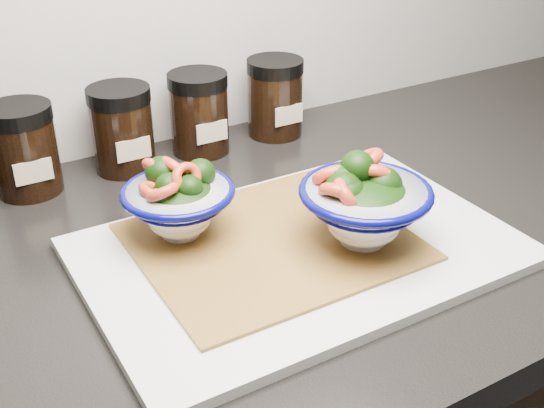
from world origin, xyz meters
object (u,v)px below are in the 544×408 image
bowl_left (178,201)px  spice_jar_c (122,129)px  bowl_right (363,203)px  spice_jar_d (199,113)px  cutting_board (300,251)px  spice_jar_e (275,97)px  spice_jar_b (24,149)px

bowl_left → spice_jar_c: (0.01, 0.21, 0.00)m
bowl_right → spice_jar_d: (-0.03, 0.32, -0.00)m
cutting_board → spice_jar_e: 0.33m
bowl_left → spice_jar_c: 0.21m
spice_jar_d → bowl_right: bearing=-83.9°
bowl_left → bowl_right: size_ratio=0.87×
bowl_left → spice_jar_e: size_ratio=1.07×
bowl_left → spice_jar_e: 0.33m
spice_jar_b → spice_jar_c: (0.13, 0.00, 0.00)m
spice_jar_c → spice_jar_d: (0.11, 0.00, 0.00)m
cutting_board → spice_jar_d: bearing=85.4°
bowl_right → spice_jar_c: bowl_right is taller
spice_jar_c → spice_jar_e: same height
cutting_board → spice_jar_b: 0.37m
spice_jar_c → spice_jar_d: same height
bowl_left → spice_jar_c: bearing=86.1°
bowl_right → cutting_board: bearing=154.6°
spice_jar_b → cutting_board: bearing=-54.5°
cutting_board → spice_jar_d: spice_jar_d is taller
cutting_board → spice_jar_b: spice_jar_b is taller
bowl_right → spice_jar_b: bowl_right is taller
cutting_board → spice_jar_b: (-0.21, 0.30, 0.05)m
bowl_right → spice_jar_b: (-0.27, 0.32, -0.00)m
spice_jar_b → spice_jar_c: size_ratio=1.00×
spice_jar_b → spice_jar_e: bearing=0.0°
bowl_left → spice_jar_e: (0.25, 0.21, 0.00)m
bowl_right → spice_jar_c: bearing=114.1°
cutting_board → spice_jar_e: bearing=63.9°
spice_jar_b → spice_jar_c: bearing=0.0°
bowl_left → spice_jar_e: bearing=40.9°
spice_jar_b → spice_jar_e: size_ratio=1.00×
cutting_board → spice_jar_c: size_ratio=3.98×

